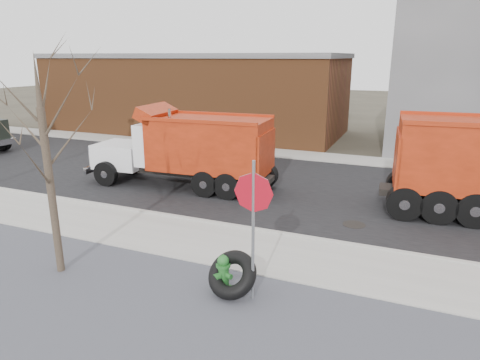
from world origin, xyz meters
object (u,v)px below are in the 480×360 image
at_px(fire_hydrant, 223,275).
at_px(stop_sign, 253,209).
at_px(dump_truck_red_b, 188,147).
at_px(truck_tire, 232,275).

height_order(fire_hydrant, stop_sign, stop_sign).
relative_size(fire_hydrant, dump_truck_red_b, 0.12).
xyz_separation_m(truck_tire, dump_truck_red_b, (-4.82, 6.76, 1.14)).
bearing_deg(stop_sign, fire_hydrant, -160.05).
relative_size(fire_hydrant, stop_sign, 0.29).
bearing_deg(stop_sign, dump_truck_red_b, 150.54).
relative_size(fire_hydrant, truck_tire, 0.71).
relative_size(truck_tire, dump_truck_red_b, 0.17).
xyz_separation_m(fire_hydrant, truck_tire, (0.24, -0.04, 0.08)).
distance_m(fire_hydrant, dump_truck_red_b, 8.23).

